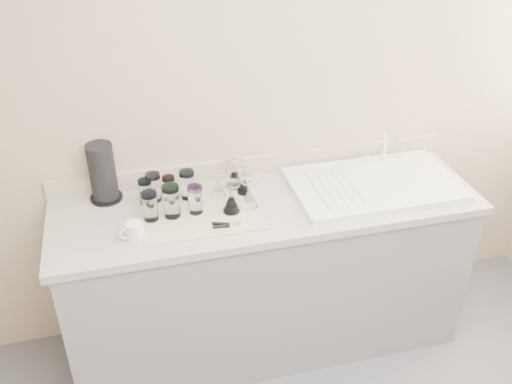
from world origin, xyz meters
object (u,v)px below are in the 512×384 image
object	(u,v)px
sink_unit	(374,184)
tumbler_magenta	(150,206)
tumbler_teal	(146,192)
goblet_front_left	(231,202)
tumbler_purple	(187,185)
goblet_extra	(235,176)
goblet_front_right	(249,198)
paper_towel_roll	(103,173)
can_opener	(227,225)
tumbler_lavender	(195,199)
goblet_back_left	(218,188)
goblet_back_right	(244,185)
tumbler_cyan	(169,188)
white_mug	(134,231)
tumbler_extra	(154,187)
tumbler_blue	(171,201)

from	to	relation	value
sink_unit	tumbler_magenta	size ratio (longest dim) A/B	5.78
tumbler_teal	goblet_front_left	xyz separation A→B (m)	(0.38, -0.17, -0.01)
tumbler_purple	goblet_extra	xyz separation A→B (m)	(0.24, 0.05, -0.02)
goblet_front_right	paper_towel_roll	bearing A→B (deg)	159.09
tumbler_teal	can_opener	xyz separation A→B (m)	(0.33, -0.28, -0.06)
goblet_front_left	goblet_extra	size ratio (longest dim) A/B	0.95
sink_unit	tumbler_lavender	xyz separation A→B (m)	(-0.90, -0.01, 0.06)
goblet_back_left	goblet_front_left	xyz separation A→B (m)	(0.03, -0.14, 0.01)
goblet_back_right	can_opener	xyz separation A→B (m)	(-0.14, -0.26, -0.03)
paper_towel_roll	tumbler_magenta	bearing A→B (deg)	-51.18
tumbler_lavender	tumbler_cyan	bearing A→B (deg)	125.77
sink_unit	white_mug	xyz separation A→B (m)	(-1.19, -0.14, 0.02)
goblet_back_right	goblet_extra	distance (m)	0.08
tumbler_purple	tumbler_extra	bearing A→B (deg)	173.91
tumbler_cyan	goblet_back_right	bearing A→B (deg)	-5.14
tumbler_blue	goblet_front_left	distance (m)	0.27
goblet_front_right	can_opener	distance (m)	0.20
tumbler_lavender	white_mug	xyz separation A→B (m)	(-0.29, -0.13, -0.04)
sink_unit	tumbler_teal	size ratio (longest dim) A/B	6.39
tumbler_purple	can_opener	bearing A→B (deg)	-65.22
goblet_front_left	white_mug	bearing A→B (deg)	-168.26
goblet_extra	goblet_back_left	bearing A→B (deg)	-141.88
goblet_back_right	can_opener	bearing A→B (deg)	-118.72
tumbler_lavender	white_mug	distance (m)	0.32
goblet_extra	white_mug	size ratio (longest dim) A/B	1.39
tumbler_cyan	goblet_front_right	size ratio (longest dim) A/B	0.85
goblet_front_right	paper_towel_roll	size ratio (longest dim) A/B	0.49
tumbler_magenta	can_opener	bearing A→B (deg)	-23.88
tumbler_cyan	tumbler_lavender	size ratio (longest dim) A/B	0.88
sink_unit	paper_towel_roll	distance (m)	1.33
goblet_extra	can_opener	world-z (taller)	goblet_extra
tumbler_lavender	goblet_front_right	world-z (taller)	goblet_front_right
tumbler_purple	white_mug	xyz separation A→B (m)	(-0.27, -0.26, -0.04)
white_mug	tumbler_teal	bearing A→B (deg)	73.79
goblet_back_left	goblet_front_left	bearing A→B (deg)	-77.11
tumbler_teal	white_mug	distance (m)	0.27
tumbler_lavender	white_mug	world-z (taller)	tumbler_lavender
goblet_back_left	paper_towel_roll	bearing A→B (deg)	166.78
tumbler_magenta	tumbler_extra	bearing A→B (deg)	78.76
tumbler_purple	tumbler_blue	xyz separation A→B (m)	(-0.09, -0.14, 0.01)
tumbler_extra	goblet_back_right	size ratio (longest dim) A/B	1.14
tumbler_cyan	paper_towel_roll	size ratio (longest dim) A/B	0.42
paper_towel_roll	goblet_back_right	bearing A→B (deg)	-10.59
goblet_back_left	goblet_back_right	world-z (taller)	goblet_back_left
goblet_extra	tumbler_extra	bearing A→B (deg)	-174.97
goblet_front_left	goblet_front_right	xyz separation A→B (m)	(0.09, 0.02, -0.00)
goblet_back_right	goblet_back_left	bearing A→B (deg)	-179.34
paper_towel_roll	goblet_back_left	bearing A→B (deg)	-13.22
goblet_back_left	goblet_back_right	size ratio (longest dim) A/B	1.07
tumbler_magenta	goblet_back_right	size ratio (longest dim) A/B	1.13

